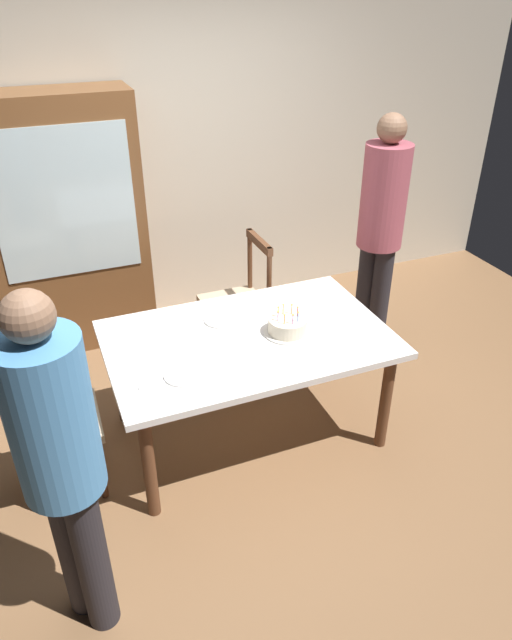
# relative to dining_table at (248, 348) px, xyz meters

# --- Properties ---
(ground) EXTENTS (6.40, 6.40, 0.00)m
(ground) POSITION_rel_dining_table_xyz_m (0.00, 0.00, -0.65)
(ground) COLOR brown
(back_wall) EXTENTS (6.40, 0.10, 2.60)m
(back_wall) POSITION_rel_dining_table_xyz_m (0.00, 1.85, 0.65)
(back_wall) COLOR beige
(back_wall) RESTS_ON ground
(dining_table) EXTENTS (1.64, 1.04, 0.73)m
(dining_table) POSITION_rel_dining_table_xyz_m (0.00, 0.00, 0.00)
(dining_table) COLOR white
(dining_table) RESTS_ON ground
(birthday_cake) EXTENTS (0.28, 0.28, 0.17)m
(birthday_cake) POSITION_rel_dining_table_xyz_m (0.23, -0.05, 0.13)
(birthday_cake) COLOR silver
(birthday_cake) RESTS_ON dining_table
(plate_near_celebrant) EXTENTS (0.22, 0.22, 0.01)m
(plate_near_celebrant) POSITION_rel_dining_table_xyz_m (-0.45, -0.23, 0.09)
(plate_near_celebrant) COLOR white
(plate_near_celebrant) RESTS_ON dining_table
(plate_far_side) EXTENTS (0.22, 0.22, 0.01)m
(plate_far_side) POSITION_rel_dining_table_xyz_m (-0.08, 0.23, 0.09)
(plate_far_side) COLOR white
(plate_far_side) RESTS_ON dining_table
(fork_near_celebrant) EXTENTS (0.18, 0.03, 0.01)m
(fork_near_celebrant) POSITION_rel_dining_table_xyz_m (-0.61, -0.25, 0.08)
(fork_near_celebrant) COLOR silver
(fork_near_celebrant) RESTS_ON dining_table
(fork_far_side) EXTENTS (0.18, 0.03, 0.01)m
(fork_far_side) POSITION_rel_dining_table_xyz_m (-0.24, 0.25, 0.08)
(fork_far_side) COLOR silver
(fork_far_side) RESTS_ON dining_table
(fork_near_guest) EXTENTS (0.18, 0.02, 0.01)m
(fork_near_guest) POSITION_rel_dining_table_xyz_m (0.33, -0.23, 0.08)
(fork_near_guest) COLOR silver
(fork_near_guest) RESTS_ON dining_table
(chair_spindle_back) EXTENTS (0.44, 0.44, 0.95)m
(chair_spindle_back) POSITION_rel_dining_table_xyz_m (0.24, 0.84, -0.19)
(chair_spindle_back) COLOR tan
(chair_spindle_back) RESTS_ON ground
(chair_upholstered) EXTENTS (0.46, 0.45, 0.95)m
(chair_upholstered) POSITION_rel_dining_table_xyz_m (-1.21, -0.03, -0.11)
(chair_upholstered) COLOR tan
(chair_upholstered) RESTS_ON ground
(person_celebrant) EXTENTS (0.32, 0.32, 1.68)m
(person_celebrant) POSITION_rel_dining_table_xyz_m (-1.11, -0.88, 0.31)
(person_celebrant) COLOR #262328
(person_celebrant) RESTS_ON ground
(person_guest) EXTENTS (0.32, 0.32, 1.79)m
(person_guest) POSITION_rel_dining_table_xyz_m (1.24, 0.59, 0.38)
(person_guest) COLOR #262328
(person_guest) RESTS_ON ground
(china_cabinet) EXTENTS (1.10, 0.45, 1.90)m
(china_cabinet) POSITION_rel_dining_table_xyz_m (-0.81, 1.56, 0.31)
(china_cabinet) COLOR brown
(china_cabinet) RESTS_ON ground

